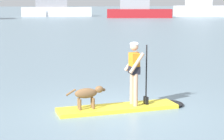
% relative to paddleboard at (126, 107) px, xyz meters
% --- Properties ---
extents(ground_plane, '(400.00, 400.00, 0.00)m').
position_rel_paddleboard_xyz_m(ground_plane, '(-0.23, -0.04, -0.05)').
color(ground_plane, slate).
extents(paddleboard, '(3.55, 1.28, 0.10)m').
position_rel_paddleboard_xyz_m(paddleboard, '(0.00, 0.00, 0.00)').
color(paddleboard, yellow).
rests_on(paddleboard, ground_plane).
extents(person_paddler, '(0.64, 0.53, 1.69)m').
position_rel_paddleboard_xyz_m(person_paddler, '(0.24, 0.04, 1.03)').
color(person_paddler, tan).
rests_on(person_paddler, paddleboard).
extents(dog, '(1.05, 0.31, 0.58)m').
position_rel_paddleboard_xyz_m(dog, '(-1.02, -0.16, 0.44)').
color(dog, brown).
rests_on(dog, paddleboard).
extents(moored_boat_starboard, '(12.63, 2.88, 12.42)m').
position_rel_paddleboard_xyz_m(moored_boat_starboard, '(-1.01, 65.02, 1.44)').
color(moored_boat_starboard, silver).
rests_on(moored_boat_starboard, ground_plane).
extents(moored_boat_port, '(11.15, 4.17, 11.35)m').
position_rel_paddleboard_xyz_m(moored_boat_port, '(12.73, 57.09, 1.46)').
color(moored_boat_port, maroon).
rests_on(moored_boat_port, ground_plane).
extents(moored_boat_far_starboard, '(10.97, 5.18, 9.74)m').
position_rel_paddleboard_xyz_m(moored_boat_far_starboard, '(26.34, 63.12, 1.38)').
color(moored_boat_far_starboard, white).
rests_on(moored_boat_far_starboard, ground_plane).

